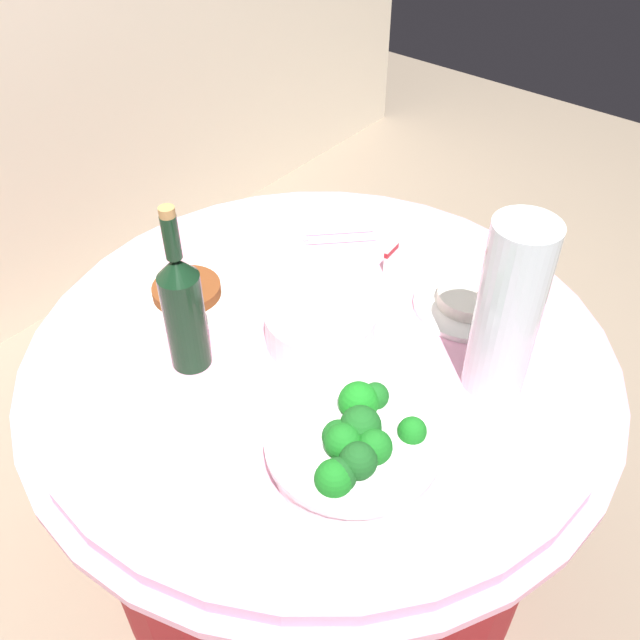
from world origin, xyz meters
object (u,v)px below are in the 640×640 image
Objects in this scene: broccoli_bowl at (354,446)px; serving_tongs at (337,237)px; decorative_fruit_vase at (507,315)px; wine_bottle at (183,309)px; plate_stack at (320,326)px; food_plate_stir_fry at (187,294)px; label_placard_front at (391,256)px; food_plate_rice at (468,302)px.

broccoli_bowl is 1.93× the size of serving_tongs.
wine_bottle is at bearing 123.80° from decorative_fruit_vase.
plate_stack reaches higher than serving_tongs.
broccoli_bowl is 0.83× the size of wine_bottle.
food_plate_stir_fry is at bearing 105.24° from plate_stack.
decorative_fruit_vase reaches higher than food_plate_stir_fry.
serving_tongs is at bearing 40.64° from broccoli_bowl.
broccoli_bowl is at bearing -151.46° from label_placard_front.
decorative_fruit_vase is (0.11, -0.31, 0.13)m from plate_stack.
food_plate_stir_fry is at bearing 126.50° from food_plate_rice.
food_plate_rice is 0.20m from label_placard_front.
broccoli_bowl is 0.64m from serving_tongs.
label_placard_front is (0.47, 0.26, -0.01)m from broccoli_bowl.
food_plate_rice is 1.00× the size of food_plate_stir_fry.
food_plate_rice is 4.00× the size of label_placard_front.
serving_tongs is at bearing -15.60° from food_plate_stir_fry.
label_placard_front is at bearing 86.44° from food_plate_rice.
label_placard_front is at bearing -14.20° from wine_bottle.
label_placard_front reaches higher than food_plate_rice.
label_placard_front is (-0.01, -0.16, 0.03)m from serving_tongs.
food_plate_stir_fry is (0.12, 0.14, -0.12)m from wine_bottle.
wine_bottle is 0.50m from serving_tongs.
decorative_fruit_vase is at bearing -56.20° from wine_bottle.
serving_tongs is at bearing 70.32° from decorative_fruit_vase.
plate_stack is at bearing -174.40° from label_placard_front.
food_plate_rice is (0.15, 0.14, -0.15)m from decorative_fruit_vase.
wine_bottle reaches higher than food_plate_stir_fry.
wine_bottle is 0.99× the size of decorative_fruit_vase.
decorative_fruit_vase is 1.55× the size of food_plate_rice.
plate_stack is at bearing -36.55° from wine_bottle.
decorative_fruit_vase is 0.55m from serving_tongs.
serving_tongs is (0.18, 0.50, -0.16)m from decorative_fruit_vase.
serving_tongs is at bearing 4.61° from wine_bottle.
wine_bottle is at bearing 90.47° from broccoli_bowl.
plate_stack reaches higher than food_plate_rice.
plate_stack is 0.95× the size of food_plate_stir_fry.
broccoli_bowl is at bearing -102.68° from food_plate_stir_fry.
broccoli_bowl is at bearing -130.44° from plate_stack.
food_plate_stir_fry is (-0.19, 0.60, -0.15)m from decorative_fruit_vase.
plate_stack is at bearing 109.32° from decorative_fruit_vase.
label_placard_front is at bearing 5.60° from plate_stack.
plate_stack is 0.32m from food_plate_rice.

